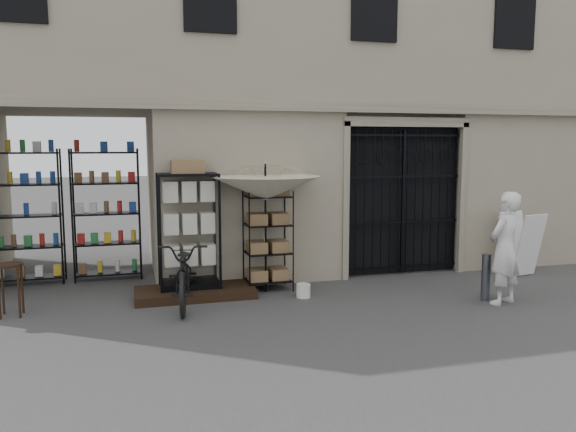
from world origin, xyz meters
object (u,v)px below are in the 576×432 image
object	(u,v)px
steel_bollard	(486,277)
white_bucket	(303,291)
wire_rack	(268,241)
display_cabinet	(189,236)
wooden_stool	(11,288)
market_umbrella	(265,182)
easel_sign	(522,244)
shopkeeper	(502,303)
bicycle	(186,305)

from	to	relation	value
steel_bollard	white_bucket	bearing A→B (deg)	160.83
wire_rack	white_bucket	distance (m)	1.11
display_cabinet	wooden_stool	distance (m)	2.82
display_cabinet	steel_bollard	size ratio (longest dim) A/B	2.70
market_umbrella	easel_sign	bearing A→B (deg)	-1.60
wire_rack	wooden_stool	distance (m)	4.15
display_cabinet	wire_rack	xyz separation A→B (m)	(1.38, 0.04, -0.15)
shopkeeper	easel_sign	xyz separation A→B (m)	(1.61, 1.61, 0.63)
wooden_stool	easel_sign	xyz separation A→B (m)	(9.17, 0.19, 0.21)
white_bucket	bicycle	bearing A→B (deg)	178.11
market_umbrella	bicycle	world-z (taller)	market_umbrella
steel_bollard	easel_sign	size ratio (longest dim) A/B	0.64
steel_bollard	shopkeeper	bearing A→B (deg)	-56.55
wooden_stool	steel_bollard	size ratio (longest dim) A/B	1.04
display_cabinet	steel_bollard	xyz separation A→B (m)	(4.69, -1.64, -0.63)
display_cabinet	easel_sign	world-z (taller)	display_cabinet
bicycle	easel_sign	size ratio (longest dim) A/B	1.68
bicycle	shopkeeper	xyz separation A→B (m)	(4.97, -1.30, 0.00)
easel_sign	shopkeeper	bearing A→B (deg)	-144.08
market_umbrella	easel_sign	world-z (taller)	market_umbrella
white_bucket	bicycle	world-z (taller)	bicycle
steel_bollard	wire_rack	bearing A→B (deg)	153.09
display_cabinet	market_umbrella	distance (m)	1.60
shopkeeper	easel_sign	world-z (taller)	easel_sign
wire_rack	bicycle	size ratio (longest dim) A/B	0.86
bicycle	easel_sign	bearing A→B (deg)	10.59
bicycle	steel_bollard	distance (m)	4.94
wire_rack	bicycle	distance (m)	1.85
shopkeeper	steel_bollard	bearing A→B (deg)	-79.40
wooden_stool	steel_bollard	distance (m)	7.50
display_cabinet	wooden_stool	bearing A→B (deg)	164.84
market_umbrella	bicycle	bearing A→B (deg)	-162.26
wire_rack	shopkeeper	xyz separation A→B (m)	(3.46, -1.92, -0.87)
bicycle	easel_sign	world-z (taller)	easel_sign
easel_sign	white_bucket	bearing A→B (deg)	175.56
display_cabinet	bicycle	distance (m)	1.18
shopkeeper	wooden_stool	bearing A→B (deg)	-33.50
wire_rack	white_bucket	size ratio (longest dim) A/B	7.47
easel_sign	display_cabinet	bearing A→B (deg)	168.52
steel_bollard	easel_sign	bearing A→B (deg)	37.84
wire_rack	wooden_stool	size ratio (longest dim) A/B	2.20
market_umbrella	shopkeeper	size ratio (longest dim) A/B	1.47
white_bucket	steel_bollard	distance (m)	3.04
market_umbrella	wire_rack	bearing A→B (deg)	64.13
market_umbrella	wooden_stool	bearing A→B (deg)	-175.29
market_umbrella	wooden_stool	world-z (taller)	market_umbrella
bicycle	shopkeeper	distance (m)	5.14
wire_rack	bicycle	bearing A→B (deg)	-142.04
easel_sign	wooden_stool	bearing A→B (deg)	172.06
market_umbrella	shopkeeper	xyz separation A→B (m)	(3.54, -1.75, -1.94)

